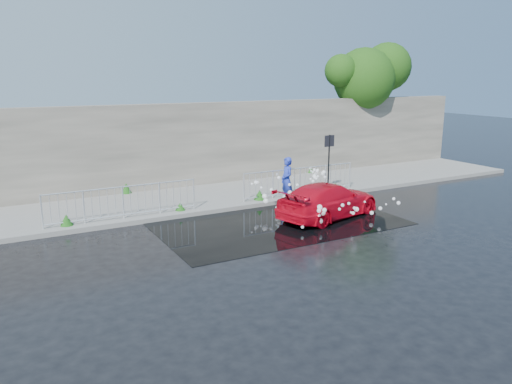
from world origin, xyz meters
The scene contains 13 objects.
ground centered at (0.00, 0.00, 0.00)m, with size 90.00×90.00×0.00m, color black.
pavement centered at (0.00, 5.00, 0.07)m, with size 30.00×4.00×0.15m, color gray.
curb centered at (0.00, 3.00, 0.08)m, with size 30.00×0.25×0.16m, color gray.
retaining_wall centered at (0.00, 7.20, 1.90)m, with size 30.00×0.60×3.50m, color #555048.
puddle centered at (0.50, 1.00, 0.01)m, with size 8.00×5.00×0.01m, color black.
sign_post centered at (4.20, 3.10, 1.72)m, with size 0.45×0.06×2.50m.
tree centered at (9.84, 7.41, 4.79)m, with size 5.06×3.13×6.45m.
railing_left centered at (-4.00, 3.35, 0.74)m, with size 5.05×0.05×1.10m.
railing_right centered at (3.00, 3.35, 0.74)m, with size 5.05×0.05×1.10m.
weeds centered at (-0.53, 4.54, 0.32)m, with size 12.17×3.93×0.41m.
water_spray centered at (2.23, 1.54, 0.67)m, with size 3.68×5.60×0.96m.
red_car centered at (2.36, 0.62, 0.60)m, with size 1.69×4.15×1.20m, color red.
person centered at (2.17, 3.00, 0.88)m, with size 0.64×0.42×1.77m, color #2438B8.
Camera 1 is at (-7.80, -12.77, 4.82)m, focal length 35.00 mm.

